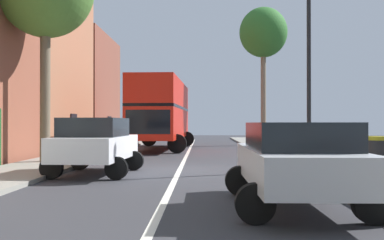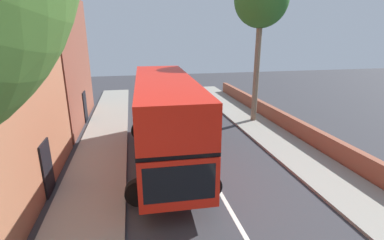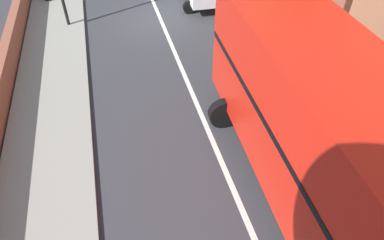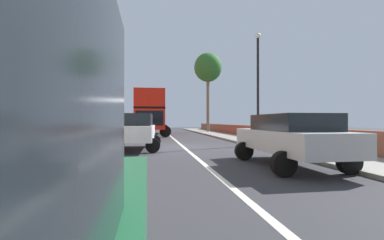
{
  "view_description": "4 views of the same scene",
  "coord_description": "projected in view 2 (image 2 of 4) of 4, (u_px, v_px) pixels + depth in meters",
  "views": [
    {
      "loc": [
        0.76,
        -15.12,
        1.58
      ],
      "look_at": [
        0.22,
        8.1,
        1.74
      ],
      "focal_mm": 41.45,
      "sensor_mm": 36.0,
      "label": 1
    },
    {
      "loc": [
        -3.07,
        -0.89,
        5.91
      ],
      "look_at": [
        -0.48,
        11.18,
        2.1
      ],
      "focal_mm": 25.97,
      "sensor_mm": 36.0,
      "label": 2
    },
    {
      "loc": [
        2.53,
        15.71,
        7.7
      ],
      "look_at": [
        0.78,
        9.02,
        1.46
      ],
      "focal_mm": 32.58,
      "sensor_mm": 36.0,
      "label": 3
    },
    {
      "loc": [
        -1.63,
        -14.02,
        1.38
      ],
      "look_at": [
        1.67,
        7.18,
        1.49
      ],
      "focal_mm": 23.68,
      "sensor_mm": 36.0,
      "label": 4
    }
  ],
  "objects": [
    {
      "name": "street_tree_right_3",
      "position": [
        261.0,
        0.0,
        17.39
      ],
      "size": [
        3.41,
        3.41,
        9.74
      ],
      "color": "#7A6B56",
      "rests_on": "sidewalk_right"
    },
    {
      "name": "double_decker_bus",
      "position": [
        165.0,
        115.0,
        12.79
      ],
      "size": [
        3.83,
        10.12,
        4.06
      ],
      "color": "red",
      "rests_on": "ground"
    }
  ]
}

